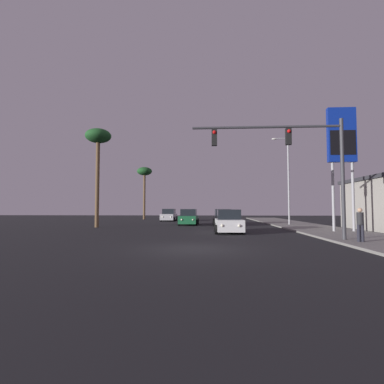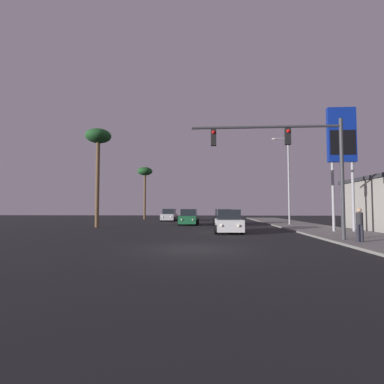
{
  "view_description": "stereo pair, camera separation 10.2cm",
  "coord_description": "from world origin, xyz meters",
  "px_view_note": "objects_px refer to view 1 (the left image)",
  "views": [
    {
      "loc": [
        0.64,
        -13.24,
        1.78
      ],
      "look_at": [
        -1.01,
        14.75,
        3.29
      ],
      "focal_mm": 28.0,
      "sensor_mm": 36.0,
      "label": 1
    },
    {
      "loc": [
        0.75,
        -13.23,
        1.78
      ],
      "look_at": [
        -1.01,
        14.75,
        3.29
      ],
      "focal_mm": 28.0,
      "sensor_mm": 36.0,
      "label": 2
    }
  ],
  "objects_px": {
    "gas_station_sign": "(342,142)",
    "palm_tree_far": "(144,174)",
    "car_green": "(189,218)",
    "traffic_light_mast": "(297,153)",
    "street_lamp": "(287,176)",
    "pedestrian_on_sidewalk": "(360,223)",
    "car_white": "(229,222)",
    "palm_tree_near": "(98,142)",
    "car_black": "(223,218)",
    "car_silver": "(169,215)"
  },
  "relations": [
    {
      "from": "gas_station_sign",
      "to": "palm_tree_far",
      "type": "xyz_separation_m",
      "value": [
        -20.08,
        25.07,
        0.64
      ]
    },
    {
      "from": "car_green",
      "to": "gas_station_sign",
      "type": "relative_size",
      "value": 0.48
    },
    {
      "from": "traffic_light_mast",
      "to": "street_lamp",
      "type": "bearing_deg",
      "value": 77.66
    },
    {
      "from": "traffic_light_mast",
      "to": "pedestrian_on_sidewalk",
      "type": "relative_size",
      "value": 4.89
    },
    {
      "from": "car_white",
      "to": "pedestrian_on_sidewalk",
      "type": "relative_size",
      "value": 2.59
    },
    {
      "from": "palm_tree_near",
      "to": "palm_tree_far",
      "type": "distance_m",
      "value": 20.02
    },
    {
      "from": "pedestrian_on_sidewalk",
      "to": "palm_tree_far",
      "type": "relative_size",
      "value": 0.2
    },
    {
      "from": "car_white",
      "to": "car_green",
      "type": "distance_m",
      "value": 10.57
    },
    {
      "from": "car_green",
      "to": "gas_station_sign",
      "type": "height_order",
      "value": "gas_station_sign"
    },
    {
      "from": "car_black",
      "to": "car_white",
      "type": "distance_m",
      "value": 9.27
    },
    {
      "from": "traffic_light_mast",
      "to": "gas_station_sign",
      "type": "bearing_deg",
      "value": 49.82
    },
    {
      "from": "car_black",
      "to": "palm_tree_near",
      "type": "bearing_deg",
      "value": 16.92
    },
    {
      "from": "car_silver",
      "to": "car_white",
      "type": "height_order",
      "value": "same"
    },
    {
      "from": "car_black",
      "to": "car_white",
      "type": "relative_size",
      "value": 1.0
    },
    {
      "from": "car_silver",
      "to": "car_white",
      "type": "relative_size",
      "value": 1.0
    },
    {
      "from": "car_black",
      "to": "palm_tree_near",
      "type": "distance_m",
      "value": 14.43
    },
    {
      "from": "car_green",
      "to": "gas_station_sign",
      "type": "distance_m",
      "value": 16.4
    },
    {
      "from": "pedestrian_on_sidewalk",
      "to": "palm_tree_near",
      "type": "distance_m",
      "value": 22.62
    },
    {
      "from": "pedestrian_on_sidewalk",
      "to": "car_silver",
      "type": "bearing_deg",
      "value": 116.65
    },
    {
      "from": "car_silver",
      "to": "traffic_light_mast",
      "type": "height_order",
      "value": "traffic_light_mast"
    },
    {
      "from": "car_silver",
      "to": "palm_tree_far",
      "type": "bearing_deg",
      "value": -49.87
    },
    {
      "from": "gas_station_sign",
      "to": "car_silver",
      "type": "bearing_deg",
      "value": 128.54
    },
    {
      "from": "street_lamp",
      "to": "car_green",
      "type": "bearing_deg",
      "value": 175.24
    },
    {
      "from": "car_white",
      "to": "pedestrian_on_sidewalk",
      "type": "distance_m",
      "value": 8.99
    },
    {
      "from": "street_lamp",
      "to": "palm_tree_far",
      "type": "relative_size",
      "value": 1.08
    },
    {
      "from": "palm_tree_near",
      "to": "palm_tree_far",
      "type": "relative_size",
      "value": 1.1
    },
    {
      "from": "palm_tree_far",
      "to": "car_silver",
      "type": "bearing_deg",
      "value": -50.81
    },
    {
      "from": "car_black",
      "to": "pedestrian_on_sidewalk",
      "type": "height_order",
      "value": "pedestrian_on_sidewalk"
    },
    {
      "from": "car_green",
      "to": "traffic_light_mast",
      "type": "height_order",
      "value": "traffic_light_mast"
    },
    {
      "from": "street_lamp",
      "to": "palm_tree_far",
      "type": "distance_m",
      "value": 24.62
    },
    {
      "from": "car_green",
      "to": "car_black",
      "type": "bearing_deg",
      "value": 171.07
    },
    {
      "from": "traffic_light_mast",
      "to": "car_black",
      "type": "bearing_deg",
      "value": 102.85
    },
    {
      "from": "car_black",
      "to": "gas_station_sign",
      "type": "distance_m",
      "value": 13.57
    },
    {
      "from": "street_lamp",
      "to": "traffic_light_mast",
      "type": "bearing_deg",
      "value": -102.34
    },
    {
      "from": "car_white",
      "to": "palm_tree_near",
      "type": "distance_m",
      "value": 14.87
    },
    {
      "from": "car_silver",
      "to": "gas_station_sign",
      "type": "height_order",
      "value": "gas_station_sign"
    },
    {
      "from": "car_black",
      "to": "gas_station_sign",
      "type": "bearing_deg",
      "value": 130.87
    },
    {
      "from": "traffic_light_mast",
      "to": "palm_tree_far",
      "type": "bearing_deg",
      "value": 116.21
    },
    {
      "from": "pedestrian_on_sidewalk",
      "to": "palm_tree_far",
      "type": "xyz_separation_m",
      "value": [
        -17.87,
        31.95,
        6.22
      ]
    },
    {
      "from": "car_green",
      "to": "palm_tree_near",
      "type": "bearing_deg",
      "value": 30.79
    },
    {
      "from": "pedestrian_on_sidewalk",
      "to": "car_white",
      "type": "bearing_deg",
      "value": 132.36
    },
    {
      "from": "car_green",
      "to": "traffic_light_mast",
      "type": "xyz_separation_m",
      "value": [
        6.97,
        -15.48,
        4.01
      ]
    },
    {
      "from": "car_black",
      "to": "car_silver",
      "type": "xyz_separation_m",
      "value": [
        -7.03,
        10.18,
        0.0
      ]
    },
    {
      "from": "car_white",
      "to": "palm_tree_far",
      "type": "height_order",
      "value": "palm_tree_far"
    },
    {
      "from": "car_silver",
      "to": "palm_tree_near",
      "type": "height_order",
      "value": "palm_tree_near"
    },
    {
      "from": "car_white",
      "to": "car_green",
      "type": "relative_size",
      "value": 1.0
    },
    {
      "from": "palm_tree_near",
      "to": "car_green",
      "type": "bearing_deg",
      "value": 29.32
    },
    {
      "from": "car_white",
      "to": "street_lamp",
      "type": "relative_size",
      "value": 0.48
    },
    {
      "from": "gas_station_sign",
      "to": "pedestrian_on_sidewalk",
      "type": "distance_m",
      "value": 9.13
    },
    {
      "from": "gas_station_sign",
      "to": "palm_tree_far",
      "type": "height_order",
      "value": "gas_station_sign"
    }
  ]
}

